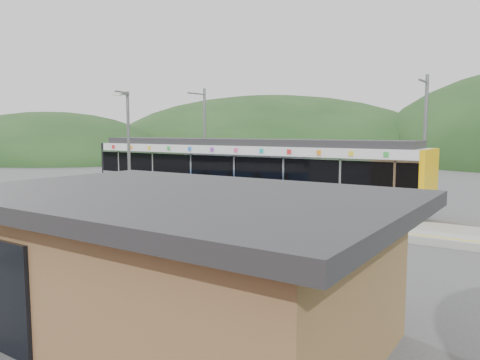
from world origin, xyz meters
The scene contains 9 objects.
ground centered at (0.00, 0.00, 0.00)m, with size 120.00×120.00×0.00m, color #4C4C4F.
hills centered at (6.19, 5.29, 0.00)m, with size 146.00×149.00×26.00m.
platform centered at (0.00, 3.30, 0.15)m, with size 26.00×3.20×0.30m, color #9E9E99.
yellow_line centered at (0.00, 2.00, 0.30)m, with size 26.00×0.10×0.01m, color yellow.
train centered at (-2.30, 6.00, 2.06)m, with size 20.44×3.01×3.74m.
catenary_mast_west centered at (-7.00, 8.56, 3.65)m, with size 0.18×1.80×7.00m.
catenary_mast_east centered at (7.00, 8.56, 3.65)m, with size 0.18×1.80×7.00m.
station_shelter centered at (6.00, -9.01, 1.55)m, with size 9.20×6.20×3.00m.
lamp_post centered at (-1.81, -3.12, 3.45)m, with size 0.43×1.07×5.77m.
Camera 1 is at (12.32, -16.16, 4.23)m, focal length 35.00 mm.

